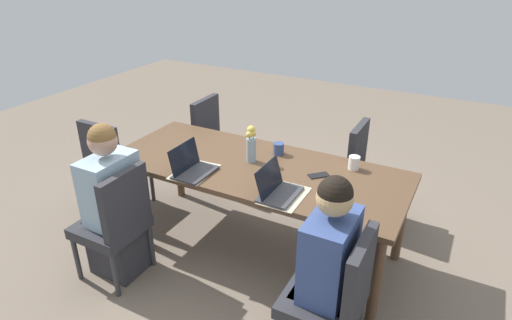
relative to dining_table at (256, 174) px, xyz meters
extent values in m
plane|color=#756656|center=(0.00, 0.00, -0.68)|extent=(10.00, 10.00, 0.00)
cube|color=brown|center=(0.00, 0.00, 0.05)|extent=(2.28, 0.93, 0.04)
cylinder|color=brown|center=(-1.06, -0.38, -0.32)|extent=(0.07, 0.07, 0.71)
cylinder|color=brown|center=(1.06, -0.38, -0.32)|extent=(0.07, 0.07, 0.71)
cylinder|color=brown|center=(-1.06, 0.38, -0.32)|extent=(0.07, 0.07, 0.71)
cylinder|color=brown|center=(1.06, 0.38, -0.32)|extent=(0.07, 0.07, 0.71)
cube|color=#2D2D33|center=(-0.79, -0.78, -0.27)|extent=(0.44, 0.44, 0.08)
cube|color=#2D2D33|center=(-0.60, -0.78, 0.00)|extent=(0.06, 0.42, 0.45)
cylinder|color=#333338|center=(-0.98, -0.97, -0.49)|extent=(0.04, 0.04, 0.37)
cylinder|color=#333338|center=(-0.98, -0.59, -0.49)|extent=(0.04, 0.04, 0.37)
cylinder|color=#333338|center=(-0.60, -0.97, -0.49)|extent=(0.04, 0.04, 0.37)
cylinder|color=#333338|center=(-0.60, -0.59, -0.49)|extent=(0.04, 0.04, 0.37)
cube|color=#2D2D33|center=(-0.79, -0.72, -0.45)|extent=(0.36, 0.34, 0.45)
cube|color=#99B7CC|center=(-0.79, -0.72, 0.02)|extent=(0.24, 0.40, 0.50)
sphere|color=tan|center=(-0.79, -0.72, 0.39)|extent=(0.20, 0.20, 0.20)
sphere|color=brown|center=(-0.79, -0.72, 0.42)|extent=(0.19, 0.19, 0.19)
cube|color=#2D2D33|center=(0.84, -0.75, -0.27)|extent=(0.44, 0.44, 0.08)
cube|color=#2D2D33|center=(1.03, -0.75, 0.00)|extent=(0.06, 0.42, 0.45)
cylinder|color=#333338|center=(0.65, -0.56, -0.49)|extent=(0.04, 0.04, 0.37)
cylinder|color=#333338|center=(1.03, -0.56, -0.49)|extent=(0.04, 0.04, 0.37)
cube|color=#2D2D33|center=(0.84, -0.69, -0.45)|extent=(0.36, 0.34, 0.45)
cube|color=#384C84|center=(0.84, -0.69, 0.02)|extent=(0.24, 0.40, 0.50)
sphere|color=tan|center=(0.84, -0.69, 0.39)|extent=(0.20, 0.20, 0.20)
sphere|color=black|center=(0.84, -0.69, 0.42)|extent=(0.19, 0.19, 0.19)
cube|color=#2D2D33|center=(-1.43, -0.02, -0.27)|extent=(0.44, 0.44, 0.08)
cube|color=#2D2D33|center=(-1.43, -0.21, 0.00)|extent=(0.42, 0.06, 0.45)
cylinder|color=#333338|center=(-1.62, 0.17, -0.49)|extent=(0.04, 0.04, 0.37)
cylinder|color=#333338|center=(-1.24, 0.17, -0.49)|extent=(0.04, 0.04, 0.37)
cylinder|color=#333338|center=(-1.62, -0.21, -0.49)|extent=(0.04, 0.04, 0.37)
cylinder|color=#333338|center=(-1.24, -0.21, -0.49)|extent=(0.04, 0.04, 0.37)
cube|color=#2D2D33|center=(-0.81, 0.79, -0.27)|extent=(0.44, 0.44, 0.08)
cube|color=#2D2D33|center=(-1.00, 0.79, 0.00)|extent=(0.06, 0.42, 0.45)
cylinder|color=#333338|center=(-0.62, 0.98, -0.49)|extent=(0.04, 0.04, 0.37)
cylinder|color=#333338|center=(-0.62, 0.60, -0.49)|extent=(0.04, 0.04, 0.37)
cylinder|color=#333338|center=(-1.00, 0.98, -0.49)|extent=(0.04, 0.04, 0.37)
cylinder|color=#333338|center=(-1.00, 0.60, -0.49)|extent=(0.04, 0.04, 0.37)
cube|color=#2D2D33|center=(0.75, 0.82, -0.27)|extent=(0.44, 0.44, 0.08)
cube|color=#2D2D33|center=(0.56, 0.82, 0.00)|extent=(0.06, 0.42, 0.45)
cylinder|color=#333338|center=(0.94, 1.01, -0.49)|extent=(0.04, 0.04, 0.37)
cylinder|color=#333338|center=(0.94, 0.63, -0.49)|extent=(0.04, 0.04, 0.37)
cylinder|color=#333338|center=(0.56, 1.01, -0.49)|extent=(0.04, 0.04, 0.37)
cylinder|color=#333338|center=(0.56, 0.63, -0.49)|extent=(0.04, 0.04, 0.37)
cylinder|color=#8EA8B7|center=(-0.07, 0.05, 0.17)|extent=(0.08, 0.08, 0.19)
sphere|color=gold|center=(-0.05, 0.06, 0.31)|extent=(0.05, 0.05, 0.05)
cylinder|color=#477A3D|center=(-0.05, 0.06, 0.29)|extent=(0.01, 0.01, 0.04)
sphere|color=gold|center=(-0.08, 0.06, 0.33)|extent=(0.07, 0.07, 0.07)
cylinder|color=#477A3D|center=(-0.08, 0.06, 0.30)|extent=(0.01, 0.01, 0.07)
sphere|color=gold|center=(-0.08, 0.04, 0.30)|extent=(0.05, 0.05, 0.05)
cylinder|color=#477A3D|center=(-0.08, 0.04, 0.28)|extent=(0.01, 0.01, 0.04)
cube|color=beige|center=(-0.35, -0.30, 0.07)|extent=(0.28, 0.38, 0.00)
cube|color=beige|center=(0.38, -0.30, 0.07)|extent=(0.26, 0.36, 0.00)
cube|color=#38383D|center=(0.35, -0.32, 0.08)|extent=(0.22, 0.32, 0.02)
cube|color=black|center=(0.27, -0.32, 0.19)|extent=(0.06, 0.31, 0.19)
cube|color=#38383D|center=(-0.33, -0.32, 0.08)|extent=(0.22, 0.32, 0.02)
cube|color=black|center=(-0.42, -0.32, 0.19)|extent=(0.05, 0.31, 0.20)
cylinder|color=white|center=(0.67, 0.30, 0.12)|extent=(0.08, 0.08, 0.10)
cylinder|color=#33477A|center=(0.06, 0.27, 0.12)|extent=(0.09, 0.09, 0.10)
cylinder|color=#232328|center=(0.75, -0.36, 0.11)|extent=(0.09, 0.09, 0.08)
cube|color=black|center=(0.48, 0.07, 0.08)|extent=(0.16, 0.16, 0.01)
camera|label=1|loc=(1.39, -2.61, 1.57)|focal=30.55mm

